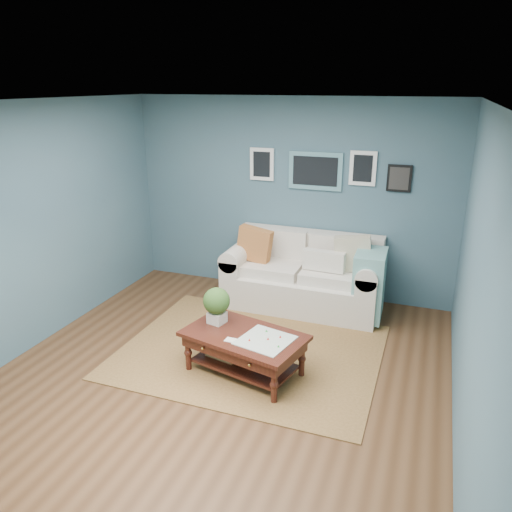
% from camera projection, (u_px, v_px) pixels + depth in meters
% --- Properties ---
extents(room_shell, '(5.00, 5.02, 2.70)m').
position_uv_depth(room_shell, '(218.00, 251.00, 4.69)').
color(room_shell, brown).
rests_on(room_shell, ground).
extents(area_rug, '(2.81, 2.25, 0.01)m').
position_uv_depth(area_rug, '(251.00, 351.00, 5.60)').
color(area_rug, brown).
rests_on(area_rug, ground).
extents(loveseat, '(2.08, 0.95, 1.07)m').
position_uv_depth(loveseat, '(310.00, 276.00, 6.61)').
color(loveseat, beige).
rests_on(loveseat, ground).
extents(coffee_table, '(1.34, 0.96, 0.85)m').
position_uv_depth(coffee_table, '(239.00, 339.00, 5.11)').
color(coffee_table, black).
rests_on(coffee_table, ground).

